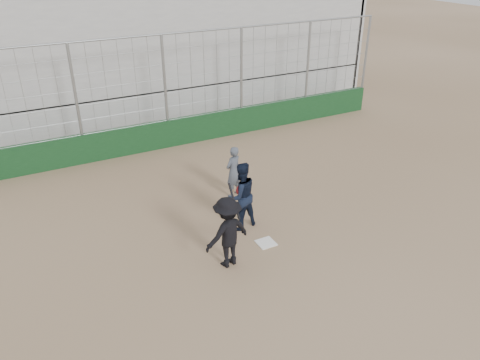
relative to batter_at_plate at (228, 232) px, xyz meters
name	(u,v)px	position (x,y,z in m)	size (l,w,h in m)	color
ground	(266,243)	(1.21, 0.29, -0.88)	(90.00, 90.00, 0.00)	brown
home_plate	(266,243)	(1.21, 0.29, -0.87)	(0.44, 0.44, 0.02)	white
backstop	(168,121)	(1.21, 7.29, 0.08)	(18.10, 0.25, 4.04)	#103317
bleachers	(124,42)	(1.21, 12.24, 2.05)	(20.25, 6.70, 6.98)	#9C9C9C
batter_at_plate	(228,232)	(0.00, 0.00, 0.00)	(1.23, 0.86, 1.91)	black
catcher_crouched	(241,207)	(1.00, 1.22, -0.25)	(1.04, 0.88, 1.26)	black
umpire	(233,174)	(1.61, 2.88, -0.18)	(0.57, 0.37, 1.40)	#434A55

